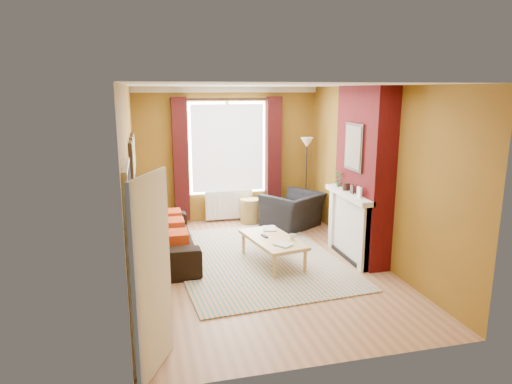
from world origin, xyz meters
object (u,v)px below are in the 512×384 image
armchair (293,210)px  floor_lamp (307,156)px  coffee_table (273,241)px  wicker_stool (250,211)px  sofa (166,237)px

armchair → floor_lamp: 1.16m
armchair → coffee_table: armchair is taller
wicker_stool → sofa: bearing=-138.5°
sofa → coffee_table: bearing=-114.9°
wicker_stool → floor_lamp: bearing=-10.9°
armchair → floor_lamp: (0.38, 0.30, 1.06)m
sofa → wicker_stool: sofa is taller
wicker_stool → floor_lamp: (1.15, -0.22, 1.15)m
armchair → wicker_stool: bearing=-67.3°
coffee_table → wicker_stool: size_ratio=2.74×
sofa → floor_lamp: size_ratio=1.30×
floor_lamp → coffee_table: bearing=-122.0°
armchair → wicker_stool: (-0.77, 0.52, -0.10)m
sofa → coffee_table: sofa is taller
sofa → armchair: size_ratio=2.15×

